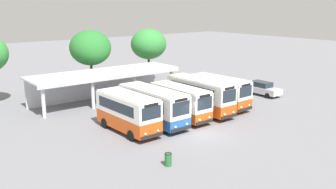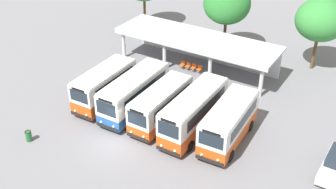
# 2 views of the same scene
# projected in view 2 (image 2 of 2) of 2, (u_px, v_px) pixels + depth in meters

# --- Properties ---
(ground_plane) EXTENTS (180.00, 180.00, 0.00)m
(ground_plane) POSITION_uv_depth(u_px,v_px,m) (116.00, 143.00, 32.61)
(ground_plane) COLOR slate
(city_bus_nearest_orange) EXTENTS (2.50, 6.85, 3.27)m
(city_bus_nearest_orange) POSITION_uv_depth(u_px,v_px,m) (105.00, 85.00, 36.68)
(city_bus_nearest_orange) COLOR black
(city_bus_nearest_orange) RESTS_ON ground
(city_bus_second_in_row) EXTENTS (2.53, 7.93, 3.25)m
(city_bus_second_in_row) POSITION_uv_depth(u_px,v_px,m) (134.00, 92.00, 35.68)
(city_bus_second_in_row) COLOR black
(city_bus_second_in_row) RESTS_ON ground
(city_bus_middle_cream) EXTENTS (2.25, 6.91, 3.13)m
(city_bus_middle_cream) POSITION_uv_depth(u_px,v_px,m) (161.00, 104.00, 34.18)
(city_bus_middle_cream) COLOR black
(city_bus_middle_cream) RESTS_ON ground
(city_bus_fourth_amber) EXTENTS (2.26, 7.92, 3.44)m
(city_bus_fourth_amber) POSITION_uv_depth(u_px,v_px,m) (194.00, 111.00, 33.02)
(city_bus_fourth_amber) COLOR black
(city_bus_fourth_amber) RESTS_ON ground
(city_bus_fifth_blue) EXTENTS (2.69, 7.15, 3.21)m
(city_bus_fifth_blue) POSITION_uv_depth(u_px,v_px,m) (229.00, 122.00, 31.95)
(city_bus_fifth_blue) COLOR black
(city_bus_fifth_blue) RESTS_ON ground
(terminal_canopy) EXTENTS (16.86, 5.05, 3.40)m
(terminal_canopy) POSITION_uv_depth(u_px,v_px,m) (199.00, 42.00, 42.57)
(terminal_canopy) COLOR silver
(terminal_canopy) RESTS_ON ground
(waiting_chair_end_by_column) EXTENTS (0.46, 0.46, 0.86)m
(waiting_chair_end_by_column) POSITION_uv_depth(u_px,v_px,m) (182.00, 64.00, 42.97)
(waiting_chair_end_by_column) COLOR slate
(waiting_chair_end_by_column) RESTS_ON ground
(waiting_chair_second_from_end) EXTENTS (0.46, 0.46, 0.86)m
(waiting_chair_second_from_end) POSITION_uv_depth(u_px,v_px,m) (188.00, 66.00, 42.69)
(waiting_chair_second_from_end) COLOR slate
(waiting_chair_second_from_end) RESTS_ON ground
(waiting_chair_middle_seat) EXTENTS (0.46, 0.46, 0.86)m
(waiting_chair_middle_seat) POSITION_uv_depth(u_px,v_px,m) (193.00, 67.00, 42.40)
(waiting_chair_middle_seat) COLOR slate
(waiting_chair_middle_seat) RESTS_ON ground
(waiting_chair_fourth_seat) EXTENTS (0.46, 0.46, 0.86)m
(waiting_chair_fourth_seat) POSITION_uv_depth(u_px,v_px,m) (199.00, 69.00, 42.12)
(waiting_chair_fourth_seat) COLOR slate
(waiting_chair_fourth_seat) RESTS_ON ground
(roadside_tree_behind_canopy) EXTENTS (5.01, 5.01, 7.66)m
(roadside_tree_behind_canopy) POSITION_uv_depth(u_px,v_px,m) (227.00, 4.00, 43.85)
(roadside_tree_behind_canopy) COLOR brown
(roadside_tree_behind_canopy) RESTS_ON ground
(roadside_tree_east_of_canopy) EXTENTS (4.95, 4.95, 7.39)m
(roadside_tree_east_of_canopy) POSITION_uv_depth(u_px,v_px,m) (321.00, 20.00, 40.61)
(roadside_tree_east_of_canopy) COLOR brown
(roadside_tree_east_of_canopy) RESTS_ON ground
(litter_bin_apron) EXTENTS (0.49, 0.49, 0.90)m
(litter_bin_apron) POSITION_uv_depth(u_px,v_px,m) (29.00, 136.00, 32.63)
(litter_bin_apron) COLOR #266633
(litter_bin_apron) RESTS_ON ground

